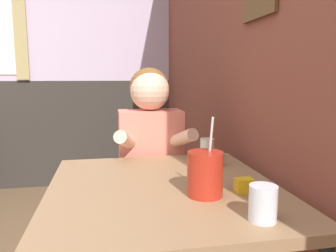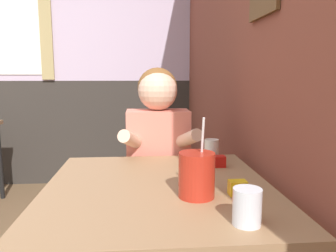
{
  "view_description": "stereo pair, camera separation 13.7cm",
  "coord_description": "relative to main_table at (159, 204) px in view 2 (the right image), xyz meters",
  "views": [
    {
      "loc": [
        0.84,
        -0.8,
        1.15
      ],
      "look_at": [
        1.09,
        0.53,
        0.94
      ],
      "focal_mm": 35.0,
      "sensor_mm": 36.0,
      "label": 1
    },
    {
      "loc": [
        0.97,
        -0.82,
        1.15
      ],
      "look_at": [
        1.09,
        0.53,
        0.94
      ],
      "focal_mm": 35.0,
      "sensor_mm": 36.0,
      "label": 2
    }
  ],
  "objects": [
    {
      "name": "condiment_ketchup",
      "position": [
        0.28,
        0.23,
        0.1
      ],
      "size": [
        0.06,
        0.04,
        0.05
      ],
      "color": "#B7140F",
      "rests_on": "main_table"
    },
    {
      "name": "back_wall",
      "position": [
        -1.05,
        2.36,
        0.68
      ],
      "size": [
        6.0,
        0.09,
        2.7
      ],
      "color": "silver",
      "rests_on": "ground_plane"
    },
    {
      "name": "glass_near_pitcher",
      "position": [
        0.22,
        -0.34,
        0.12
      ],
      "size": [
        0.08,
        0.08,
        0.1
      ],
      "color": "silver",
      "rests_on": "main_table"
    },
    {
      "name": "brick_wall_right",
      "position": [
        0.49,
        0.99,
        0.68
      ],
      "size": [
        0.08,
        4.69,
        2.7
      ],
      "color": "brown",
      "rests_on": "ground_plane"
    },
    {
      "name": "cocktail_pitcher",
      "position": [
        0.12,
        -0.12,
        0.15
      ],
      "size": [
        0.12,
        0.12,
        0.27
      ],
      "color": "#B22819",
      "rests_on": "main_table"
    },
    {
      "name": "person_seated",
      "position": [
        0.03,
        0.6,
        -0.03
      ],
      "size": [
        0.42,
        0.41,
        1.19
      ],
      "color": "#EA7F6B",
      "rests_on": "ground_plane"
    },
    {
      "name": "main_table",
      "position": [
        0.0,
        0.0,
        0.0
      ],
      "size": [
        0.84,
        0.91,
        0.75
      ],
      "color": "#93704C",
      "rests_on": "ground_plane"
    },
    {
      "name": "condiment_mustard",
      "position": [
        0.26,
        -0.12,
        0.1
      ],
      "size": [
        0.06,
        0.04,
        0.05
      ],
      "color": "yellow",
      "rests_on": "main_table"
    },
    {
      "name": "glass_center",
      "position": [
        0.27,
        0.33,
        0.12
      ],
      "size": [
        0.07,
        0.07,
        0.11
      ],
      "color": "silver",
      "rests_on": "main_table"
    }
  ]
}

